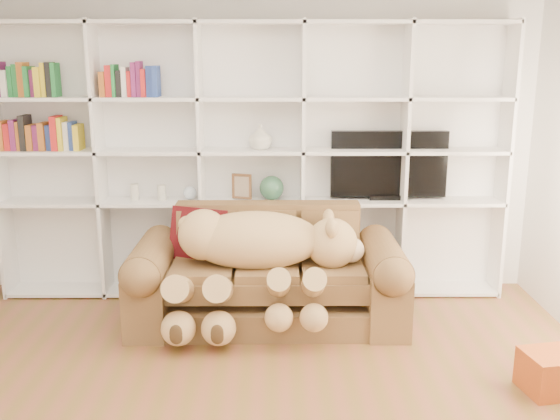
{
  "coord_description": "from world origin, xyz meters",
  "views": [
    {
      "loc": [
        0.2,
        -3.06,
        2.1
      ],
      "look_at": [
        0.24,
        1.63,
        0.94
      ],
      "focal_mm": 40.0,
      "sensor_mm": 36.0,
      "label": 1
    }
  ],
  "objects_px": {
    "teddy_bear": "(256,254)",
    "gift_box": "(550,372)",
    "sofa": "(268,280)",
    "tv": "(388,165)"
  },
  "relations": [
    {
      "from": "teddy_bear",
      "to": "gift_box",
      "type": "xyz_separation_m",
      "value": [
        1.91,
        -0.96,
        -0.49
      ]
    },
    {
      "from": "gift_box",
      "to": "sofa",
      "type": "bearing_deg",
      "value": 147.94
    },
    {
      "from": "teddy_bear",
      "to": "tv",
      "type": "relative_size",
      "value": 1.5
    },
    {
      "from": "teddy_bear",
      "to": "tv",
      "type": "bearing_deg",
      "value": 42.23
    },
    {
      "from": "teddy_bear",
      "to": "sofa",
      "type": "bearing_deg",
      "value": 70.22
    },
    {
      "from": "tv",
      "to": "sofa",
      "type": "bearing_deg",
      "value": -147.7
    },
    {
      "from": "sofa",
      "to": "tv",
      "type": "bearing_deg",
      "value": 32.3
    },
    {
      "from": "sofa",
      "to": "teddy_bear",
      "type": "relative_size",
      "value": 1.41
    },
    {
      "from": "gift_box",
      "to": "teddy_bear",
      "type": "bearing_deg",
      "value": 153.33
    },
    {
      "from": "gift_box",
      "to": "tv",
      "type": "bearing_deg",
      "value": 112.73
    }
  ]
}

